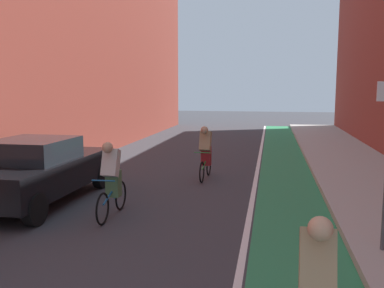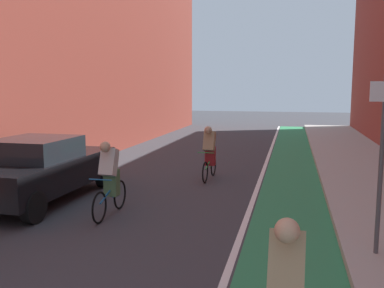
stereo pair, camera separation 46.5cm
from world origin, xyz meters
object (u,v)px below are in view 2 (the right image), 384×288
at_px(cyclist_trailing, 210,151).
at_px(street_sign_post, 382,150).
at_px(cyclist_mid, 110,176).
at_px(parked_sedan_black, 41,168).

distance_m(cyclist_trailing, street_sign_post, 6.46).
xyz_separation_m(cyclist_mid, street_sign_post, (5.00, -1.25, 0.92)).
height_order(parked_sedan_black, cyclist_mid, cyclist_mid).
xyz_separation_m(cyclist_mid, cyclist_trailing, (1.35, 3.99, -0.00)).
bearing_deg(cyclist_trailing, street_sign_post, -55.12).
xyz_separation_m(parked_sedan_black, cyclist_mid, (2.09, -0.70, 0.06)).
relative_size(cyclist_mid, cyclist_trailing, 1.02).
relative_size(cyclist_mid, street_sign_post, 0.62).
bearing_deg(cyclist_trailing, parked_sedan_black, -136.32).
bearing_deg(street_sign_post, parked_sedan_black, 164.60).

